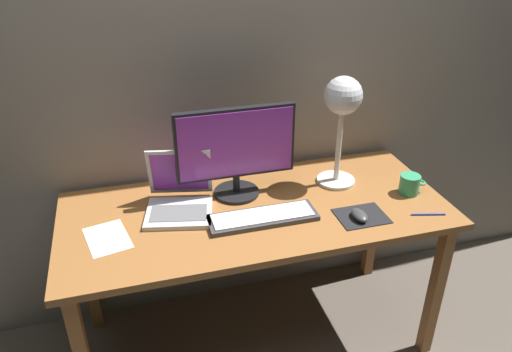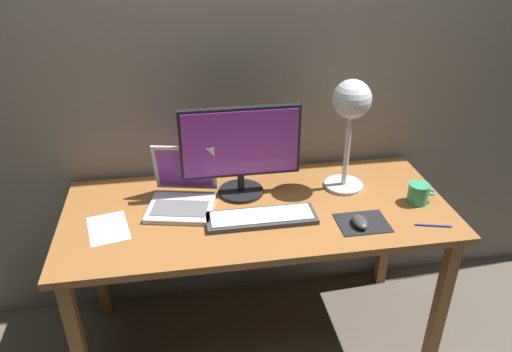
# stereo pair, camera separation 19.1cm
# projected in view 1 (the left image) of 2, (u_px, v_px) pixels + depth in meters

# --- Properties ---
(ground_plane) EXTENTS (4.80, 4.80, 0.00)m
(ground_plane) POSITION_uv_depth(u_px,v_px,m) (256.00, 336.00, 2.40)
(ground_plane) COLOR brown
(ground_plane) RESTS_ON ground
(back_wall) EXTENTS (4.80, 0.06, 2.60)m
(back_wall) POSITION_uv_depth(u_px,v_px,m) (231.00, 50.00, 2.11)
(back_wall) COLOR gray
(back_wall) RESTS_ON ground
(desk) EXTENTS (1.60, 0.70, 0.74)m
(desk) POSITION_uv_depth(u_px,v_px,m) (256.00, 224.00, 2.08)
(desk) COLOR #935B2D
(desk) RESTS_ON ground
(monitor) EXTENTS (0.51, 0.20, 0.40)m
(monitor) POSITION_uv_depth(u_px,v_px,m) (236.00, 149.00, 2.04)
(monitor) COLOR black
(monitor) RESTS_ON desk
(keyboard_main) EXTENTS (0.44, 0.14, 0.03)m
(keyboard_main) POSITION_uv_depth(u_px,v_px,m) (262.00, 217.00, 1.96)
(keyboard_main) COLOR #38383A
(keyboard_main) RESTS_ON desk
(laptop) EXTENTS (0.32, 0.32, 0.24)m
(laptop) POSITION_uv_depth(u_px,v_px,m) (179.00, 193.00, 2.02)
(laptop) COLOR silver
(laptop) RESTS_ON desk
(desk_lamp) EXTENTS (0.17, 0.17, 0.49)m
(desk_lamp) POSITION_uv_depth(u_px,v_px,m) (342.00, 106.00, 2.06)
(desk_lamp) COLOR beige
(desk_lamp) RESTS_ON desk
(mousepad) EXTENTS (0.20, 0.16, 0.00)m
(mousepad) POSITION_uv_depth(u_px,v_px,m) (361.00, 216.00, 1.99)
(mousepad) COLOR black
(mousepad) RESTS_ON desk
(mouse) EXTENTS (0.06, 0.10, 0.03)m
(mouse) POSITION_uv_depth(u_px,v_px,m) (359.00, 215.00, 1.96)
(mouse) COLOR #38383A
(mouse) RESTS_ON mousepad
(coffee_mug) EXTENTS (0.12, 0.09, 0.09)m
(coffee_mug) POSITION_uv_depth(u_px,v_px,m) (410.00, 184.00, 2.13)
(coffee_mug) COLOR #339966
(coffee_mug) RESTS_ON desk
(paper_sheet_near_mouse) EXTENTS (0.19, 0.24, 0.00)m
(paper_sheet_near_mouse) POSITION_uv_depth(u_px,v_px,m) (107.00, 238.00, 1.86)
(paper_sheet_near_mouse) COLOR white
(paper_sheet_near_mouse) RESTS_ON desk
(pen) EXTENTS (0.14, 0.04, 0.01)m
(pen) POSITION_uv_depth(u_px,v_px,m) (428.00, 214.00, 1.99)
(pen) COLOR #2633A5
(pen) RESTS_ON desk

